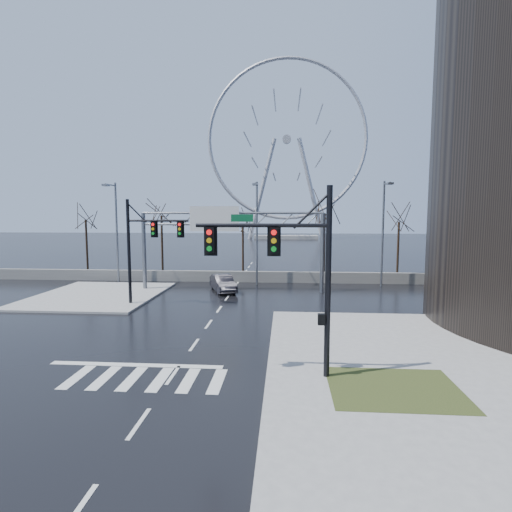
# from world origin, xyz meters

# --- Properties ---
(ground) EXTENTS (260.00, 260.00, 0.00)m
(ground) POSITION_xyz_m (0.00, 0.00, 0.00)
(ground) COLOR black
(ground) RESTS_ON ground
(sidewalk_near) EXTENTS (12.00, 12.00, 0.15)m
(sidewalk_near) POSITION_xyz_m (10.00, -9.00, 0.07)
(sidewalk_near) COLOR gray
(sidewalk_near) RESTS_ON ground
(sidewalk_right_ext) EXTENTS (12.00, 10.00, 0.15)m
(sidewalk_right_ext) POSITION_xyz_m (10.00, 2.00, 0.07)
(sidewalk_right_ext) COLOR gray
(sidewalk_right_ext) RESTS_ON ground
(sidewalk_far) EXTENTS (10.00, 12.00, 0.15)m
(sidewalk_far) POSITION_xyz_m (-11.00, 12.00, 0.07)
(sidewalk_far) COLOR gray
(sidewalk_far) RESTS_ON ground
(grass_strip) EXTENTS (5.00, 4.00, 0.02)m
(grass_strip) POSITION_xyz_m (9.00, -5.00, 0.15)
(grass_strip) COLOR #2B3717
(grass_strip) RESTS_ON sidewalk_near
(barrier_wall) EXTENTS (52.00, 0.50, 1.10)m
(barrier_wall) POSITION_xyz_m (0.00, 20.00, 0.55)
(barrier_wall) COLOR slate
(barrier_wall) RESTS_ON ground
(signal_mast_near) EXTENTS (5.52, 0.41, 8.00)m
(signal_mast_near) POSITION_xyz_m (5.14, -4.04, 4.87)
(signal_mast_near) COLOR black
(signal_mast_near) RESTS_ON ground
(signal_mast_far) EXTENTS (4.72, 0.41, 8.00)m
(signal_mast_far) POSITION_xyz_m (-5.87, 8.96, 4.83)
(signal_mast_far) COLOR black
(signal_mast_far) RESTS_ON ground
(sign_gantry) EXTENTS (16.36, 0.40, 7.60)m
(sign_gantry) POSITION_xyz_m (-0.38, 14.96, 5.18)
(sign_gantry) COLOR slate
(sign_gantry) RESTS_ON ground
(streetlight_left) EXTENTS (0.50, 2.55, 10.00)m
(streetlight_left) POSITION_xyz_m (-12.00, 18.16, 5.89)
(streetlight_left) COLOR slate
(streetlight_left) RESTS_ON ground
(streetlight_mid) EXTENTS (0.50, 2.55, 10.00)m
(streetlight_mid) POSITION_xyz_m (2.00, 18.16, 5.89)
(streetlight_mid) COLOR slate
(streetlight_mid) RESTS_ON ground
(streetlight_right) EXTENTS (0.50, 2.55, 10.00)m
(streetlight_right) POSITION_xyz_m (14.00, 18.16, 5.89)
(streetlight_right) COLOR slate
(streetlight_right) RESTS_ON ground
(tree_far_left) EXTENTS (3.50, 3.50, 7.00)m
(tree_far_left) POSITION_xyz_m (-18.00, 24.00, 5.57)
(tree_far_left) COLOR black
(tree_far_left) RESTS_ON ground
(tree_left) EXTENTS (3.75, 3.75, 7.50)m
(tree_left) POSITION_xyz_m (-9.00, 23.50, 5.98)
(tree_left) COLOR black
(tree_left) RESTS_ON ground
(tree_center) EXTENTS (3.25, 3.25, 6.50)m
(tree_center) POSITION_xyz_m (0.00, 24.50, 5.17)
(tree_center) COLOR black
(tree_center) RESTS_ON ground
(tree_right) EXTENTS (3.90, 3.90, 7.80)m
(tree_right) POSITION_xyz_m (9.00, 23.50, 6.22)
(tree_right) COLOR black
(tree_right) RESTS_ON ground
(tree_far_right) EXTENTS (3.40, 3.40, 6.80)m
(tree_far_right) POSITION_xyz_m (17.00, 24.00, 5.41)
(tree_far_right) COLOR black
(tree_far_right) RESTS_ON ground
(ferris_wheel) EXTENTS (45.00, 6.00, 50.91)m
(ferris_wheel) POSITION_xyz_m (5.00, 95.00, 26.13)
(ferris_wheel) COLOR gray
(ferris_wheel) RESTS_ON ground
(car) EXTENTS (3.18, 4.85, 1.51)m
(car) POSITION_xyz_m (-0.77, 14.73, 0.76)
(car) COLOR black
(car) RESTS_ON ground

